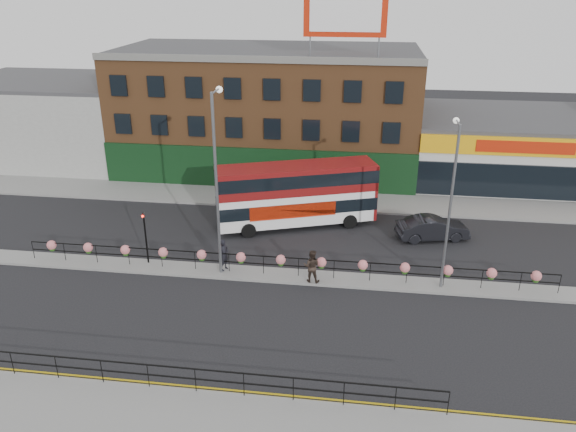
# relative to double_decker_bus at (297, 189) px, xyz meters

# --- Properties ---
(ground) EXTENTS (120.00, 120.00, 0.00)m
(ground) POSITION_rel_double_decker_bus_xyz_m (-0.03, -7.27, -2.66)
(ground) COLOR black
(ground) RESTS_ON ground
(south_pavement) EXTENTS (60.00, 4.00, 0.15)m
(south_pavement) POSITION_rel_double_decker_bus_xyz_m (-0.03, -19.27, -2.58)
(south_pavement) COLOR gray
(south_pavement) RESTS_ON ground
(north_pavement) EXTENTS (60.00, 4.00, 0.15)m
(north_pavement) POSITION_rel_double_decker_bus_xyz_m (-0.03, 4.73, -2.58)
(north_pavement) COLOR gray
(north_pavement) RESTS_ON ground
(median) EXTENTS (60.00, 1.60, 0.15)m
(median) POSITION_rel_double_decker_bus_xyz_m (-0.03, -7.27, -2.58)
(median) COLOR gray
(median) RESTS_ON ground
(yellow_line_inner) EXTENTS (60.00, 0.10, 0.01)m
(yellow_line_inner) POSITION_rel_double_decker_bus_xyz_m (-0.03, -16.97, -2.65)
(yellow_line_inner) COLOR gold
(yellow_line_inner) RESTS_ON ground
(yellow_line_outer) EXTENTS (60.00, 0.10, 0.01)m
(yellow_line_outer) POSITION_rel_double_decker_bus_xyz_m (-0.03, -17.15, -2.65)
(yellow_line_outer) COLOR gold
(yellow_line_outer) RESTS_ON ground
(brick_building) EXTENTS (25.00, 12.21, 10.30)m
(brick_building) POSITION_rel_double_decker_bus_xyz_m (-4.03, 12.69, 2.47)
(brick_building) COLOR brown
(brick_building) RESTS_ON ground
(supermarket) EXTENTS (15.00, 12.25, 5.30)m
(supermarket) POSITION_rel_double_decker_bus_xyz_m (15.97, 12.63, -0.01)
(supermarket) COLOR silver
(supermarket) RESTS_ON ground
(warehouse_west) EXTENTS (15.50, 12.00, 7.30)m
(warehouse_west) POSITION_rel_double_decker_bus_xyz_m (-24.28, 12.73, 0.99)
(warehouse_west) COLOR #9E9F9A
(warehouse_west) RESTS_ON ground
(billboard) EXTENTS (6.00, 0.29, 4.40)m
(billboard) POSITION_rel_double_decker_bus_xyz_m (2.47, 7.71, 10.53)
(billboard) COLOR red
(billboard) RESTS_ON brick_building
(median_railing) EXTENTS (30.04, 0.56, 1.23)m
(median_railing) POSITION_rel_double_decker_bus_xyz_m (-0.03, -7.27, -1.61)
(median_railing) COLOR black
(median_railing) RESTS_ON median
(south_railing) EXTENTS (20.04, 0.05, 1.12)m
(south_railing) POSITION_rel_double_decker_bus_xyz_m (-2.03, -17.37, -1.69)
(south_railing) COLOR black
(south_railing) RESTS_ON south_pavement
(double_decker_bus) EXTENTS (10.91, 6.01, 4.32)m
(double_decker_bus) POSITION_rel_double_decker_bus_xyz_m (0.00, 0.00, 0.00)
(double_decker_bus) COLOR white
(double_decker_bus) RESTS_ON ground
(car) EXTENTS (3.73, 5.34, 1.52)m
(car) POSITION_rel_double_decker_bus_xyz_m (8.98, -0.95, -1.90)
(car) COLOR black
(car) RESTS_ON ground
(pedestrian_a) EXTENTS (1.00, 0.93, 1.90)m
(pedestrian_a) POSITION_rel_double_decker_bus_xyz_m (-3.34, -7.11, -1.55)
(pedestrian_a) COLOR black
(pedestrian_a) RESTS_ON median
(pedestrian_b) EXTENTS (1.04, 0.87, 1.89)m
(pedestrian_b) POSITION_rel_double_decker_bus_xyz_m (1.77, -7.78, -1.56)
(pedestrian_b) COLOR #30241E
(pedestrian_b) RESTS_ON median
(lamp_column_west) EXTENTS (0.37, 1.81, 10.30)m
(lamp_column_west) POSITION_rel_double_decker_bus_xyz_m (-3.47, -7.18, 3.60)
(lamp_column_west) COLOR slate
(lamp_column_west) RESTS_ON median
(lamp_column_east) EXTENTS (0.32, 1.59, 9.05)m
(lamp_column_east) POSITION_rel_double_decker_bus_xyz_m (8.82, -7.18, 2.86)
(lamp_column_east) COLOR slate
(lamp_column_east) RESTS_ON median
(traffic_light_median) EXTENTS (0.15, 0.28, 3.65)m
(traffic_light_median) POSITION_rel_double_decker_bus_xyz_m (-8.03, -6.88, -0.19)
(traffic_light_median) COLOR black
(traffic_light_median) RESTS_ON median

